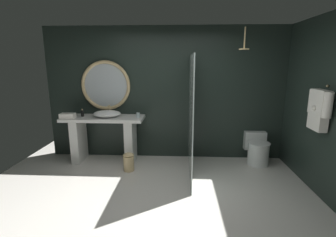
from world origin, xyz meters
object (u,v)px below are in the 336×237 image
(vessel_sink, at_px, (107,114))
(rain_shower_head, at_px, (244,46))
(toilet, at_px, (257,150))
(folded_hand_towel, at_px, (68,116))
(soap_dispenser, at_px, (82,113))
(hanging_bathrobe, at_px, (319,108))
(round_wall_mirror, at_px, (106,86))
(waste_bin, at_px, (129,162))
(tumbler_cup, at_px, (138,115))

(vessel_sink, xyz_separation_m, rain_shower_head, (2.48, -0.14, 1.23))
(toilet, bearing_deg, vessel_sink, -179.59)
(folded_hand_towel, bearing_deg, soap_dispenser, 45.64)
(hanging_bathrobe, bearing_deg, folded_hand_towel, 167.60)
(round_wall_mirror, xyz_separation_m, waste_bin, (0.56, -0.70, -1.30))
(vessel_sink, bearing_deg, rain_shower_head, -3.19)
(tumbler_cup, height_order, folded_hand_towel, folded_hand_towel)
(round_wall_mirror, bearing_deg, waste_bin, -51.52)
(rain_shower_head, relative_size, waste_bin, 1.14)
(hanging_bathrobe, xyz_separation_m, waste_bin, (-2.86, 0.63, -1.13))
(round_wall_mirror, relative_size, hanging_bathrobe, 1.53)
(vessel_sink, relative_size, hanging_bathrobe, 0.83)
(folded_hand_towel, bearing_deg, toilet, 3.34)
(vessel_sink, relative_size, toilet, 0.92)
(vessel_sink, height_order, waste_bin, vessel_sink)
(tumbler_cup, bearing_deg, round_wall_mirror, 156.68)
(round_wall_mirror, relative_size, waste_bin, 2.99)
(rain_shower_head, distance_m, folded_hand_towel, 3.40)
(soap_dispenser, bearing_deg, folded_hand_towel, -134.36)
(round_wall_mirror, distance_m, folded_hand_towel, 0.92)
(soap_dispenser, distance_m, folded_hand_towel, 0.29)
(rain_shower_head, bearing_deg, round_wall_mirror, 171.13)
(vessel_sink, relative_size, tumbler_cup, 5.59)
(tumbler_cup, bearing_deg, vessel_sink, 176.93)
(rain_shower_head, height_order, toilet, rain_shower_head)
(round_wall_mirror, xyz_separation_m, toilet, (2.97, -0.24, -1.20))
(soap_dispenser, height_order, hanging_bathrobe, hanging_bathrobe)
(vessel_sink, height_order, hanging_bathrobe, hanging_bathrobe)
(rain_shower_head, height_order, waste_bin, rain_shower_head)
(vessel_sink, xyz_separation_m, tumbler_cup, (0.61, -0.03, -0.01))
(hanging_bathrobe, height_order, folded_hand_towel, hanging_bathrobe)
(soap_dispenser, xyz_separation_m, rain_shower_head, (2.97, -0.16, 1.22))
(soap_dispenser, bearing_deg, toilet, 0.07)
(tumbler_cup, relative_size, rain_shower_head, 0.25)
(soap_dispenser, distance_m, hanging_bathrobe, 4.00)
(vessel_sink, relative_size, waste_bin, 1.61)
(soap_dispenser, xyz_separation_m, folded_hand_towel, (-0.20, -0.21, -0.02))
(round_wall_mirror, height_order, hanging_bathrobe, round_wall_mirror)
(vessel_sink, distance_m, rain_shower_head, 2.77)
(rain_shower_head, bearing_deg, vessel_sink, 176.81)
(tumbler_cup, height_order, waste_bin, tumbler_cup)
(rain_shower_head, bearing_deg, folded_hand_towel, -179.09)
(vessel_sink, bearing_deg, round_wall_mirror, 105.66)
(rain_shower_head, bearing_deg, hanging_bathrobe, -47.26)
(hanging_bathrobe, bearing_deg, rain_shower_head, 132.74)
(soap_dispenser, bearing_deg, tumbler_cup, -2.59)
(round_wall_mirror, xyz_separation_m, folded_hand_towel, (-0.61, -0.45, -0.52))
(toilet, relative_size, waste_bin, 1.75)
(soap_dispenser, relative_size, hanging_bathrobe, 0.23)
(soap_dispenser, height_order, toilet, soap_dispenser)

